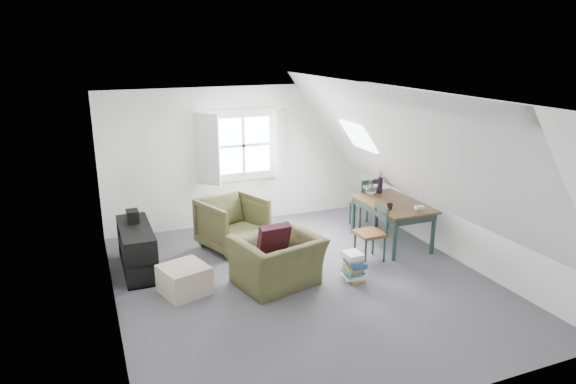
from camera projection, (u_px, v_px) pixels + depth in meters
name	position (u px, v px, depth m)	size (l,w,h in m)	color
floor	(303.00, 282.00, 7.22)	(5.50, 5.50, 0.00)	#4F4E54
ceiling	(305.00, 103.00, 6.51)	(5.50, 5.50, 0.00)	white
wall_back	(243.00, 156.00, 9.30)	(5.00, 5.00, 0.00)	white
wall_front	(434.00, 283.00, 4.42)	(5.00, 5.00, 0.00)	white
wall_left	(108.00, 221.00, 5.96)	(5.50, 5.50, 0.00)	white
wall_right	(455.00, 179.00, 7.77)	(5.50, 5.50, 0.00)	white
slope_left	(187.00, 169.00, 6.15)	(5.50, 5.50, 0.00)	white
slope_right	(404.00, 149.00, 7.28)	(5.50, 5.50, 0.00)	white
dormer_window	(244.00, 146.00, 9.18)	(1.71, 0.35, 1.30)	white
skylight	(358.00, 136.00, 8.44)	(0.55, 0.75, 0.04)	white
armchair_near	(278.00, 284.00, 7.13)	(1.09, 0.95, 0.71)	#474724
armchair_far	(233.00, 247.00, 8.41)	(0.90, 0.93, 0.85)	#474724
throw_pillow	(274.00, 239.00, 7.09)	(0.44, 0.13, 0.44)	#350E17
ottoman	(184.00, 279.00, 6.86)	(0.57, 0.57, 0.38)	#B8A78F
dining_table	(392.00, 208.00, 8.43)	(0.86, 1.43, 0.72)	#362512
demijohn	(371.00, 190.00, 8.71)	(0.19, 0.19, 0.27)	silver
vase_twigs	(380.00, 184.00, 8.88)	(0.09, 0.10, 0.68)	black
cup	(390.00, 209.00, 8.04)	(0.10, 0.10, 0.10)	black
paper_box	(419.00, 207.00, 8.07)	(0.13, 0.09, 0.04)	white
dining_chair_far	(365.00, 201.00, 9.20)	(0.44, 0.44, 0.94)	#5D3615
dining_chair_near	(372.00, 232.00, 7.83)	(0.40, 0.40, 0.86)	#5D3615
media_shelf	(137.00, 252.00, 7.47)	(0.44, 1.31, 0.67)	black
electronics_box	(133.00, 216.00, 7.60)	(0.17, 0.24, 0.19)	black
magazine_stack	(354.00, 266.00, 7.22)	(0.30, 0.36, 0.40)	#B29933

